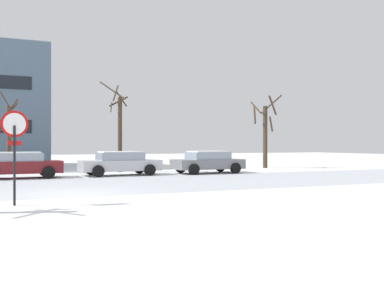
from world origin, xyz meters
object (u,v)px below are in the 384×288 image
(stop_sign, at_px, (14,139))
(parked_car_maroon, at_px, (19,165))
(parked_car_gray, at_px, (208,162))
(parked_car_silver, at_px, (120,163))

(stop_sign, distance_m, parked_car_maroon, 10.59)
(stop_sign, xyz_separation_m, parked_car_maroon, (0.19, 10.52, -1.20))
(stop_sign, height_order, parked_car_gray, stop_sign)
(stop_sign, bearing_deg, parked_car_silver, 62.54)
(stop_sign, bearing_deg, parked_car_gray, 43.49)
(parked_car_maroon, relative_size, parked_car_silver, 0.96)
(parked_car_silver, relative_size, parked_car_gray, 1.04)
(parked_car_maroon, xyz_separation_m, parked_car_gray, (10.68, -0.21, -0.01))
(stop_sign, bearing_deg, parked_car_maroon, 88.98)
(parked_car_maroon, bearing_deg, parked_car_gray, -1.13)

